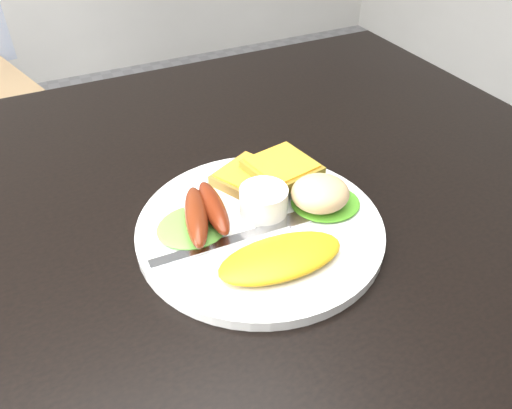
% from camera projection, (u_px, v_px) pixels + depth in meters
% --- Properties ---
extents(dining_table, '(1.20, 0.80, 0.04)m').
position_uv_depth(dining_table, '(153.00, 229.00, 0.59)').
color(dining_table, black).
rests_on(dining_table, ground).
extents(person, '(0.61, 0.49, 1.48)m').
position_uv_depth(person, '(63.00, 80.00, 0.89)').
color(person, navy).
rests_on(person, ground).
extents(plate, '(0.27, 0.27, 0.01)m').
position_uv_depth(plate, '(260.00, 228.00, 0.56)').
color(plate, white).
rests_on(plate, dining_table).
extents(lettuce_left, '(0.09, 0.08, 0.01)m').
position_uv_depth(lettuce_left, '(193.00, 226.00, 0.54)').
color(lettuce_left, '#559728').
rests_on(lettuce_left, plate).
extents(lettuce_right, '(0.10, 0.09, 0.01)m').
position_uv_depth(lettuce_right, '(325.00, 203.00, 0.58)').
color(lettuce_right, '#43841A').
rests_on(lettuce_right, plate).
extents(omelette, '(0.13, 0.07, 0.02)m').
position_uv_depth(omelette, '(281.00, 258.00, 0.50)').
color(omelette, gold).
rests_on(omelette, plate).
extents(sausage_a, '(0.05, 0.10, 0.02)m').
position_uv_depth(sausage_a, '(196.00, 216.00, 0.53)').
color(sausage_a, maroon).
rests_on(sausage_a, lettuce_left).
extents(sausage_b, '(0.03, 0.10, 0.02)m').
position_uv_depth(sausage_b, '(214.00, 207.00, 0.54)').
color(sausage_b, maroon).
rests_on(sausage_b, lettuce_left).
extents(ramekin, '(0.06, 0.06, 0.03)m').
position_uv_depth(ramekin, '(264.00, 201.00, 0.56)').
color(ramekin, white).
rests_on(ramekin, plate).
extents(toast_a, '(0.10, 0.10, 0.01)m').
position_uv_depth(toast_a, '(250.00, 178.00, 0.61)').
color(toast_a, olive).
rests_on(toast_a, plate).
extents(toast_b, '(0.09, 0.09, 0.01)m').
position_uv_depth(toast_b, '(282.00, 168.00, 0.60)').
color(toast_b, olive).
rests_on(toast_b, toast_a).
extents(potato_salad, '(0.08, 0.07, 0.04)m').
position_uv_depth(potato_salad, '(320.00, 193.00, 0.56)').
color(potato_salad, beige).
rests_on(potato_salad, lettuce_right).
extents(fork, '(0.16, 0.02, 0.00)m').
position_uv_depth(fork, '(222.00, 244.00, 0.52)').
color(fork, '#ADAFB7').
rests_on(fork, plate).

